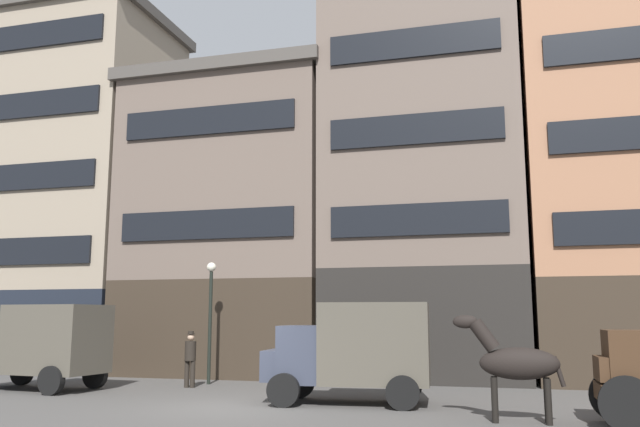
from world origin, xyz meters
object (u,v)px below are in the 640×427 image
at_px(streetlamp_curbside, 211,304).
at_px(delivery_truck_near, 353,349).
at_px(delivery_truck_far, 42,343).
at_px(pedestrian_officer, 190,356).
at_px(draft_horse, 514,362).

bearing_deg(streetlamp_curbside, delivery_truck_near, -31.80).
bearing_deg(delivery_truck_far, delivery_truck_near, -3.21).
distance_m(pedestrian_officer, streetlamp_curbside, 2.05).
height_order(draft_horse, streetlamp_curbside, streetlamp_curbside).
relative_size(delivery_truck_near, streetlamp_curbside, 1.09).
distance_m(delivery_truck_near, streetlamp_curbside, 6.97).
distance_m(delivery_truck_near, pedestrian_officer, 6.45).
xyz_separation_m(delivery_truck_far, streetlamp_curbside, (4.32, 3.04, 1.25)).
bearing_deg(draft_horse, delivery_truck_far, 169.74).
height_order(delivery_truck_far, streetlamp_curbside, streetlamp_curbside).
bearing_deg(delivery_truck_near, pedestrian_officer, 157.60).
relative_size(draft_horse, delivery_truck_near, 0.52).
bearing_deg(delivery_truck_far, draft_horse, -10.26).
bearing_deg(delivery_truck_near, draft_horse, -26.28).
bearing_deg(pedestrian_officer, streetlamp_curbside, 83.71).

